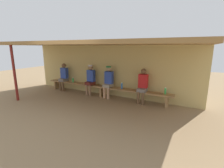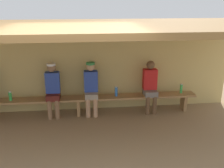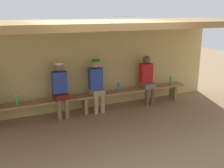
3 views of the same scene
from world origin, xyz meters
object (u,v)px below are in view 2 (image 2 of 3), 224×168
Objects in this scene: player_in_red at (91,86)px; player_with_sunglasses at (150,85)px; player_shirtless_tan at (53,88)px; water_bottle_blue at (181,89)px; water_bottle_green at (10,96)px; water_bottle_orange at (116,91)px; bench at (78,100)px.

player_in_red is 1.01× the size of player_with_sunglasses.
water_bottle_blue is at bearing 0.70° from player_shirtless_tan.
player_with_sunglasses is 5.86× the size of water_bottle_green.
water_bottle_green is at bearing -179.61° from player_in_red.
player_shirtless_tan is 1.57m from water_bottle_orange.
water_bottle_blue is at bearing 0.98° from player_in_red.
player_shirtless_tan reaches higher than water_bottle_blue.
player_in_red is at bearing 0.39° from water_bottle_green.
water_bottle_blue reaches higher than water_bottle_green.
player_in_red is 0.65m from water_bottle_orange.
water_bottle_orange is at bearing 0.18° from player_in_red.
water_bottle_blue is (0.84, 0.04, -0.15)m from player_with_sunglasses.
bench is 1.86m from player_with_sunglasses.
player_with_sunglasses is at bearing -0.16° from water_bottle_orange.
water_bottle_blue is 1.10× the size of water_bottle_green.
water_bottle_orange is (0.96, 0.01, 0.20)m from bench.
player_in_red is at bearing 179.98° from player_with_sunglasses.
bench is 26.33× the size of water_bottle_green.
player_with_sunglasses reaches higher than water_bottle_blue.
player_in_red reaches higher than water_bottle_blue.
player_in_red reaches higher than bench.
player_in_red reaches higher than water_bottle_orange.
water_bottle_orange is at bearing 179.84° from player_with_sunglasses.
water_bottle_orange is (-0.87, 0.00, -0.15)m from player_with_sunglasses.
water_bottle_green is 0.88× the size of water_bottle_orange.
bench is at bearing -179.07° from water_bottle_blue.
water_bottle_blue is at bearing 2.75° from player_with_sunglasses.
player_in_red is at bearing 0.62° from bench.
water_bottle_green is at bearing -179.26° from player_shirtless_tan.
player_in_red is 0.93m from player_shirtless_tan.
player_in_red is 2.34m from water_bottle_blue.
player_in_red and player_shirtless_tan have the same top height.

